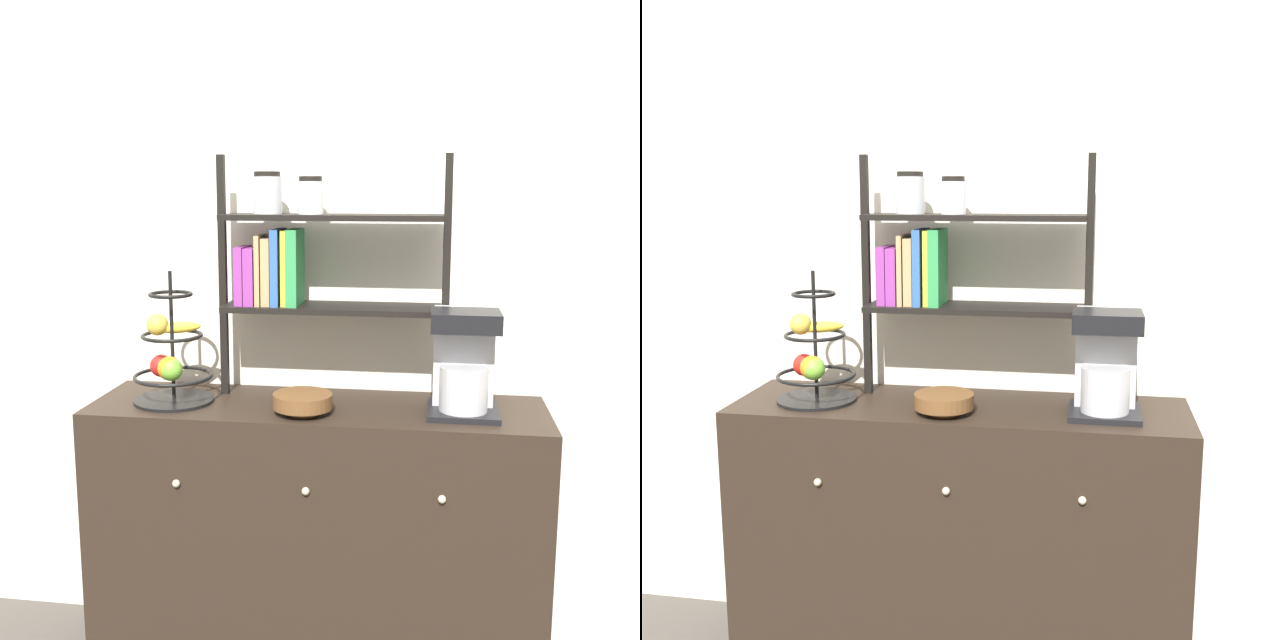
% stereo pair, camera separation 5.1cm
% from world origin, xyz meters
% --- Properties ---
extents(wall_back, '(7.00, 0.05, 2.60)m').
position_xyz_m(wall_back, '(0.00, 0.46, 1.30)').
color(wall_back, silver).
rests_on(wall_back, ground_plane).
extents(sideboard, '(1.44, 0.44, 0.91)m').
position_xyz_m(sideboard, '(0.00, 0.21, 0.45)').
color(sideboard, black).
rests_on(sideboard, ground_plane).
extents(coffee_maker, '(0.21, 0.21, 0.32)m').
position_xyz_m(coffee_maker, '(0.45, 0.20, 1.07)').
color(coffee_maker, black).
rests_on(coffee_maker, sideboard).
extents(fruit_stand, '(0.26, 0.26, 0.42)m').
position_xyz_m(fruit_stand, '(-0.47, 0.17, 1.05)').
color(fruit_stand, black).
rests_on(fruit_stand, sideboard).
extents(wooden_bowl, '(0.18, 0.18, 0.06)m').
position_xyz_m(wooden_bowl, '(-0.03, 0.11, 0.95)').
color(wooden_bowl, brown).
rests_on(wooden_bowl, sideboard).
extents(shelf_hutch, '(0.74, 0.20, 0.78)m').
position_xyz_m(shelf_hutch, '(-0.07, 0.30, 1.37)').
color(shelf_hutch, black).
rests_on(shelf_hutch, sideboard).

